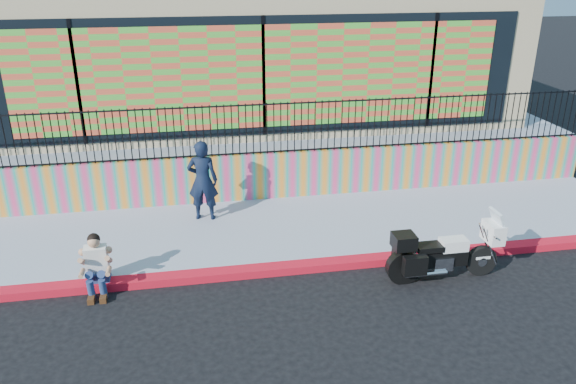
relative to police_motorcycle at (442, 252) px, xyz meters
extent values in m
plane|color=black|center=(-2.54, 0.73, -0.54)|extent=(90.00, 90.00, 0.00)
cube|color=red|center=(-2.54, 0.73, -0.47)|extent=(16.00, 0.30, 0.15)
cube|color=#8F95AC|center=(-2.54, 2.38, -0.47)|extent=(16.00, 3.00, 0.15)
cube|color=#F03F79|center=(-2.54, 3.98, 0.16)|extent=(16.00, 0.20, 1.10)
cube|color=#8F95AC|center=(-2.54, 9.08, 0.08)|extent=(16.00, 10.00, 1.25)
cube|color=tan|center=(-2.54, 8.88, 2.71)|extent=(14.00, 8.00, 4.00)
cube|color=black|center=(-2.54, 4.86, 2.31)|extent=(12.60, 0.04, 2.80)
cube|color=#E95433|center=(-2.54, 4.83, 2.31)|extent=(11.48, 0.02, 2.40)
cylinder|color=black|center=(0.79, 0.00, -0.25)|extent=(0.58, 0.12, 0.58)
cylinder|color=black|center=(-0.71, 0.00, -0.25)|extent=(0.58, 0.12, 0.58)
cube|color=black|center=(0.04, 0.00, -0.10)|extent=(0.84, 0.25, 0.30)
cube|color=silver|center=(0.00, 0.00, -0.19)|extent=(0.35, 0.30, 0.26)
cube|color=white|center=(0.20, 0.00, 0.15)|extent=(0.48, 0.28, 0.21)
cube|color=black|center=(-0.27, 0.00, 0.13)|extent=(0.48, 0.30, 0.11)
cube|color=white|center=(0.95, 0.00, 0.32)|extent=(0.26, 0.46, 0.37)
cube|color=silver|center=(0.98, 0.00, 0.60)|extent=(0.16, 0.41, 0.30)
cube|color=black|center=(-0.75, 0.00, 0.29)|extent=(0.39, 0.37, 0.26)
cube|color=black|center=(-0.62, -0.26, -0.06)|extent=(0.42, 0.16, 0.35)
cube|color=black|center=(-0.62, 0.26, -0.06)|extent=(0.42, 0.16, 0.35)
cube|color=white|center=(0.79, 0.00, -0.16)|extent=(0.28, 0.14, 0.05)
imported|color=black|center=(-4.14, 3.06, 0.50)|extent=(0.72, 0.54, 1.78)
cube|color=navy|center=(-6.09, 0.79, -0.30)|extent=(0.36, 0.28, 0.18)
cube|color=white|center=(-6.09, 0.75, 0.05)|extent=(0.38, 0.27, 0.54)
sphere|color=tan|center=(-6.09, 0.71, 0.41)|extent=(0.21, 0.21, 0.21)
cube|color=#472814|center=(-6.19, 0.35, -0.49)|extent=(0.11, 0.26, 0.10)
cube|color=#472814|center=(-5.99, 0.35, -0.49)|extent=(0.11, 0.26, 0.10)
camera|label=1|loc=(-4.31, -8.28, 4.89)|focal=35.00mm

